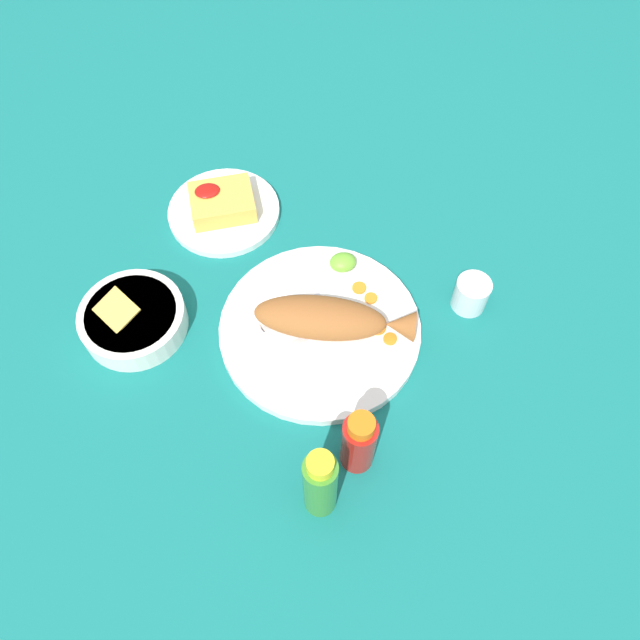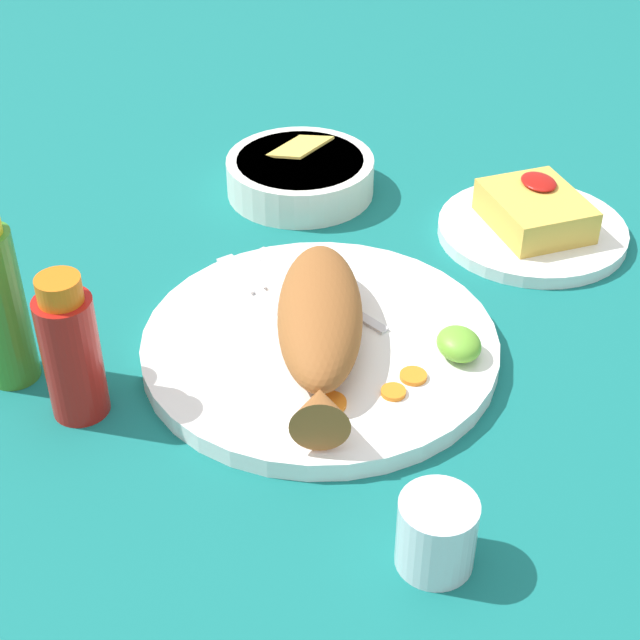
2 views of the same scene
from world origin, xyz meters
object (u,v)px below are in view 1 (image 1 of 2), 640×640
object	(u,v)px
hot_sauce_bottle_red	(359,442)
side_plate_fries	(224,212)
fork_far	(267,328)
fork_near	(276,351)
main_plate	(320,329)
salt_cup	(470,295)
guacamole_bowl	(133,318)
hot_sauce_bottle_green	(320,484)
fried_fish	(329,319)

from	to	relation	value
hot_sauce_bottle_red	side_plate_fries	world-z (taller)	hot_sauce_bottle_red
hot_sauce_bottle_red	side_plate_fries	bearing A→B (deg)	-76.13
fork_far	hot_sauce_bottle_red	distance (m)	0.25
fork_near	side_plate_fries	bearing A→B (deg)	-96.84
main_plate	fork_far	xyz separation A→B (m)	(0.08, -0.01, 0.01)
main_plate	fork_near	xyz separation A→B (m)	(0.08, 0.03, 0.01)
salt_cup	main_plate	bearing A→B (deg)	0.13
main_plate	side_plate_fries	world-z (taller)	main_plate
guacamole_bowl	fork_far	bearing A→B (deg)	163.69
hot_sauce_bottle_green	guacamole_bowl	world-z (taller)	hot_sauce_bottle_green
guacamole_bowl	fried_fish	bearing A→B (deg)	165.22
fried_fish	fork_far	xyz separation A→B (m)	(0.10, -0.02, -0.03)
main_plate	hot_sauce_bottle_red	distance (m)	0.22
hot_sauce_bottle_red	guacamole_bowl	size ratio (longest dim) A/B	0.80
fork_near	salt_cup	bearing A→B (deg)	171.23
main_plate	hot_sauce_bottle_red	world-z (taller)	hot_sauce_bottle_red
main_plate	fried_fish	bearing A→B (deg)	161.03
fried_fish	fork_near	world-z (taller)	fried_fish
fried_fish	guacamole_bowl	size ratio (longest dim) A/B	1.54
hot_sauce_bottle_red	fried_fish	bearing A→B (deg)	-91.89
hot_sauce_bottle_green	salt_cup	bearing A→B (deg)	-139.35
salt_cup	side_plate_fries	bearing A→B (deg)	-37.27
main_plate	fork_near	bearing A→B (deg)	21.47
fried_fish	guacamole_bowl	xyz separation A→B (m)	(0.30, -0.08, -0.02)
fried_fish	side_plate_fries	bearing A→B (deg)	-46.58
salt_cup	side_plate_fries	distance (m)	0.47
hot_sauce_bottle_red	main_plate	bearing A→B (deg)	-88.36
fried_fish	fork_far	distance (m)	0.10
main_plate	side_plate_fries	xyz separation A→B (m)	(0.12, -0.28, -0.00)
fork_near	hot_sauce_bottle_green	bearing A→B (deg)	80.32
main_plate	side_plate_fries	size ratio (longest dim) A/B	1.60
fork_far	guacamole_bowl	size ratio (longest dim) A/B	1.03
fork_near	hot_sauce_bottle_red	bearing A→B (deg)	99.92
hot_sauce_bottle_green	guacamole_bowl	bearing A→B (deg)	-55.89
main_plate	hot_sauce_bottle_green	distance (m)	0.28
fork_near	hot_sauce_bottle_green	xyz separation A→B (m)	(-0.02, 0.24, 0.06)
main_plate	fork_near	distance (m)	0.08
hot_sauce_bottle_green	guacamole_bowl	size ratio (longest dim) A/B	1.01
fork_far	guacamole_bowl	world-z (taller)	guacamole_bowl
hot_sauce_bottle_green	side_plate_fries	size ratio (longest dim) A/B	0.84
main_plate	guacamole_bowl	size ratio (longest dim) A/B	1.92
fork_far	hot_sauce_bottle_red	xyz separation A→B (m)	(-0.09, 0.23, 0.04)
salt_cup	guacamole_bowl	bearing A→B (deg)	-7.86
main_plate	fork_far	size ratio (longest dim) A/B	1.87
salt_cup	side_plate_fries	size ratio (longest dim) A/B	0.29
hot_sauce_bottle_green	fork_far	bearing A→B (deg)	-85.09
fried_fish	hot_sauce_bottle_red	size ratio (longest dim) A/B	1.92
hot_sauce_bottle_green	side_plate_fries	bearing A→B (deg)	-83.94
hot_sauce_bottle_red	side_plate_fries	size ratio (longest dim) A/B	0.67
fried_fish	side_plate_fries	size ratio (longest dim) A/B	1.28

